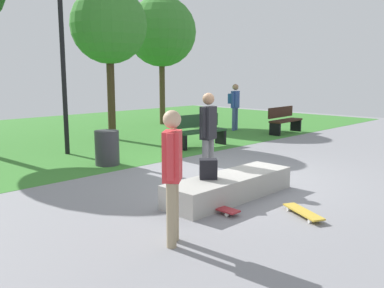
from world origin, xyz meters
name	(u,v)px	position (x,y,z in m)	size (l,w,h in m)	color
ground_plane	(228,177)	(0.00, 0.00, 0.00)	(28.00, 28.00, 0.00)	gray
grass_lawn	(42,136)	(0.00, 8.03, 0.00)	(26.60, 11.93, 0.01)	#387A2D
concrete_ledge	(230,187)	(-1.05, -0.92, 0.19)	(2.53, 0.74, 0.38)	#A8A59E
backpack_on_ledge	(208,169)	(-1.46, -0.81, 0.54)	(0.28, 0.20, 0.32)	black
skater_performing_trick	(172,168)	(-3.03, -1.66, 0.95)	(0.37, 0.36, 1.64)	tan
skater_watching	(208,130)	(-0.52, 0.06, 1.00)	(0.42, 0.27, 1.71)	slate
skateboard_by_ledge	(303,212)	(-1.01, -2.28, 0.06)	(0.54, 0.80, 0.08)	gold
skateboard_spare	(216,207)	(-1.73, -1.22, 0.06)	(0.21, 0.80, 0.08)	#A5262D
park_bench_near_lamppost	(200,130)	(2.24, 2.89, 0.48)	(1.64, 0.62, 0.91)	#1E4223
park_bench_by_oak	(284,119)	(6.29, 2.69, 0.48)	(1.63, 0.56, 0.91)	#331E14
tree_young_birch	(162,32)	(5.06, 7.70, 3.69)	(2.75, 2.75, 5.08)	#4C3823
tree_leaning_ash	(109,26)	(1.27, 5.81, 3.49)	(2.33, 2.33, 4.68)	#42301E
lamp_post	(62,40)	(-0.99, 4.58, 2.87)	(0.28, 0.28, 4.81)	black
trash_bin	(107,148)	(-1.02, 2.71, 0.39)	(0.55, 0.55, 0.79)	#333338
pedestrian_with_backpack	(235,103)	(5.65, 4.39, 1.01)	(0.42, 0.40, 1.69)	#3F5184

